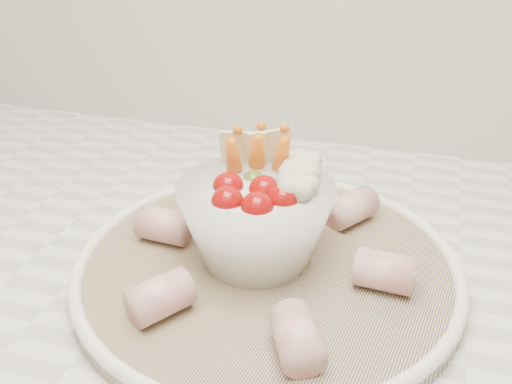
% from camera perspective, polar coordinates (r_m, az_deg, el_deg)
% --- Properties ---
extents(serving_platter, '(0.40, 0.40, 0.02)m').
position_cam_1_polar(serving_platter, '(0.52, 1.13, -7.38)').
color(serving_platter, navy).
rests_on(serving_platter, kitchen_counter).
extents(veggie_bowl, '(0.14, 0.14, 0.11)m').
position_cam_1_polar(veggie_bowl, '(0.51, 0.23, -2.42)').
color(veggie_bowl, white).
rests_on(veggie_bowl, serving_platter).
extents(cured_meat_rolls, '(0.26, 0.27, 0.03)m').
position_cam_1_polar(cured_meat_rolls, '(0.51, 1.16, -5.51)').
color(cured_meat_rolls, '#BE575D').
rests_on(cured_meat_rolls, serving_platter).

